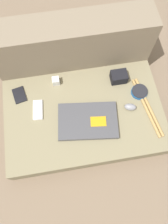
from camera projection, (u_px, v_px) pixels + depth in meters
name	position (u px, v px, depth m)	size (l,w,h in m)	color
ground_plane	(84.00, 120.00, 1.43)	(8.00, 8.00, 0.00)	#7A6651
couch_seat	(84.00, 117.00, 1.37)	(0.96, 0.61, 0.13)	#847A5B
couch_backrest	(73.00, 49.00, 1.37)	(0.96, 0.20, 0.44)	#7F705B
laptop	(88.00, 121.00, 1.28)	(0.37, 0.27, 0.03)	#47474C
computer_mouse	(130.00, 107.00, 1.31)	(0.08, 0.06, 0.04)	gray
speaker_puck	(139.00, 92.00, 1.35)	(0.10, 0.10, 0.03)	#1E569E
phone_silver	(38.00, 110.00, 1.31)	(0.07, 0.13, 0.01)	silver
phone_black	(19.00, 95.00, 1.35)	(0.09, 0.12, 0.01)	black
camera_pouch	(119.00, 77.00, 1.37)	(0.10, 0.08, 0.07)	black
charger_brick	(56.00, 81.00, 1.37)	(0.04, 0.04, 0.05)	silver
drumstick_pair	(147.00, 107.00, 1.32)	(0.10, 0.40, 0.02)	tan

